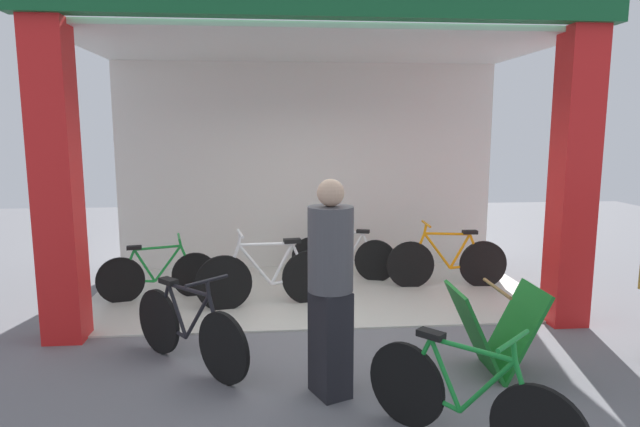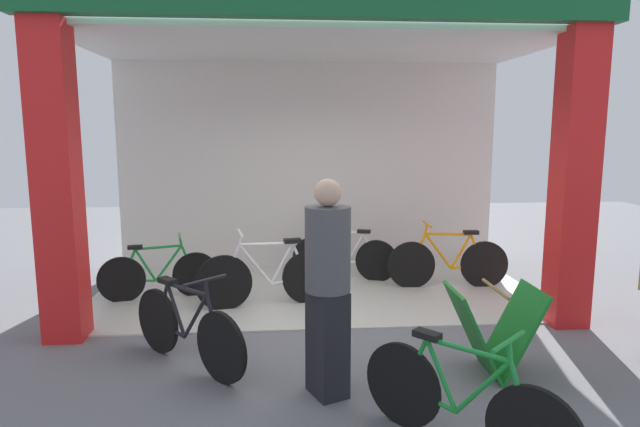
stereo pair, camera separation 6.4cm
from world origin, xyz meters
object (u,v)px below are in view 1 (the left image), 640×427
(bicycle_inside_1, at_px, (447,262))
(bicycle_inside_2, at_px, (268,277))
(bicycle_inside_0, at_px, (344,257))
(bicycle_parked_0, at_px, (188,330))
(bicycle_parked_1, at_px, (466,402))
(pedestrian_0, at_px, (330,285))
(bicycle_inside_3, at_px, (158,275))
(sandwich_board_sign, at_px, (495,330))

(bicycle_inside_1, height_order, bicycle_inside_2, bicycle_inside_2)
(bicycle_inside_0, distance_m, bicycle_parked_0, 3.23)
(bicycle_inside_2, xyz_separation_m, bicycle_parked_1, (1.32, -3.05, -0.03))
(pedestrian_0, bearing_deg, bicycle_inside_1, 56.15)
(bicycle_parked_1, distance_m, pedestrian_0, 1.30)
(bicycle_inside_3, relative_size, pedestrian_0, 0.83)
(sandwich_board_sign, bearing_deg, bicycle_inside_0, 106.50)
(bicycle_inside_3, relative_size, bicycle_parked_1, 1.22)
(bicycle_inside_0, xyz_separation_m, bicycle_inside_2, (-1.06, -1.11, 0.04))
(bicycle_inside_0, relative_size, bicycle_parked_0, 1.24)
(bicycle_parked_1, xyz_separation_m, pedestrian_0, (-0.81, 0.85, 0.56))
(bicycle_inside_3, bearing_deg, bicycle_parked_0, -71.36)
(bicycle_inside_0, bearing_deg, bicycle_inside_1, -21.33)
(bicycle_inside_1, height_order, bicycle_parked_0, bicycle_inside_1)
(bicycle_inside_1, bearing_deg, bicycle_parked_1, -106.41)
(bicycle_inside_2, relative_size, bicycle_parked_1, 1.42)
(bicycle_inside_0, height_order, bicycle_inside_1, bicycle_inside_1)
(bicycle_inside_3, bearing_deg, bicycle_parked_1, -52.14)
(sandwich_board_sign, bearing_deg, bicycle_inside_1, 80.63)
(bicycle_inside_1, distance_m, bicycle_parked_0, 3.78)
(bicycle_inside_2, distance_m, sandwich_board_sign, 2.77)
(sandwich_board_sign, bearing_deg, bicycle_inside_3, 144.88)
(bicycle_inside_1, bearing_deg, bicycle_parked_0, -144.60)
(bicycle_inside_2, bearing_deg, bicycle_parked_0, -113.43)
(bicycle_inside_2, distance_m, pedestrian_0, 2.33)
(bicycle_parked_1, bearing_deg, pedestrian_0, 133.56)
(bicycle_parked_1, bearing_deg, bicycle_inside_1, 73.59)
(bicycle_parked_1, xyz_separation_m, sandwich_board_sign, (0.65, 1.10, 0.05))
(bicycle_inside_0, xyz_separation_m, bicycle_inside_1, (1.33, -0.52, 0.02))
(bicycle_inside_3, distance_m, pedestrian_0, 3.25)
(bicycle_inside_3, xyz_separation_m, sandwich_board_sign, (3.33, -2.34, 0.07))
(bicycle_inside_1, distance_m, bicycle_parked_1, 3.80)
(bicycle_inside_2, bearing_deg, bicycle_inside_0, 46.36)
(bicycle_parked_0, bearing_deg, sandwich_board_sign, -7.67)
(pedestrian_0, bearing_deg, bicycle_inside_3, 125.79)
(bicycle_inside_1, bearing_deg, pedestrian_0, -123.85)
(bicycle_inside_1, distance_m, bicycle_inside_2, 2.46)
(bicycle_inside_1, bearing_deg, bicycle_inside_3, -176.87)
(bicycle_parked_0, height_order, pedestrian_0, pedestrian_0)
(bicycle_inside_1, height_order, pedestrian_0, pedestrian_0)
(sandwich_board_sign, height_order, pedestrian_0, pedestrian_0)
(bicycle_inside_1, xyz_separation_m, bicycle_parked_0, (-3.08, -2.19, -0.01))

